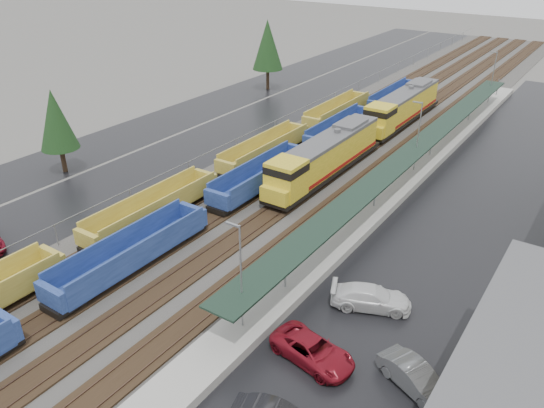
% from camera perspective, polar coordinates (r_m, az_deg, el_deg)
% --- Properties ---
extents(ballast_strip, '(20.00, 160.00, 0.08)m').
position_cam_1_polar(ballast_strip, '(70.09, 10.55, 7.60)').
color(ballast_strip, '#302D2B').
rests_on(ballast_strip, ground).
extents(trackbed, '(14.60, 160.00, 0.22)m').
position_cam_1_polar(trackbed, '(70.05, 10.56, 7.69)').
color(trackbed, black).
rests_on(trackbed, ground).
extents(west_parking_lot, '(10.00, 160.00, 0.02)m').
position_cam_1_polar(west_parking_lot, '(76.92, 0.23, 9.80)').
color(west_parking_lot, black).
rests_on(west_parking_lot, ground).
extents(west_road, '(9.00, 160.00, 0.02)m').
position_cam_1_polar(west_road, '(82.68, -5.63, 10.92)').
color(west_road, black).
rests_on(west_road, ground).
extents(east_commuter_lot, '(16.00, 100.00, 0.02)m').
position_cam_1_polar(east_commuter_lot, '(56.31, 23.92, 0.59)').
color(east_commuter_lot, black).
rests_on(east_commuter_lot, ground).
extents(station_platform, '(3.00, 80.00, 8.00)m').
position_cam_1_polar(station_platform, '(57.97, 15.00, 3.62)').
color(station_platform, '#9E9B93').
rests_on(station_platform, ground).
extents(chainlink_fence, '(0.08, 160.04, 2.02)m').
position_cam_1_polar(chainlink_fence, '(72.37, 3.20, 9.96)').
color(chainlink_fence, gray).
rests_on(chainlink_fence, ground).
extents(tree_west_near, '(3.96, 3.96, 9.00)m').
position_cam_1_polar(tree_west_near, '(59.59, -22.26, 8.40)').
color(tree_west_near, '#332316').
rests_on(tree_west_near, ground).
extents(tree_west_far, '(4.84, 4.84, 11.00)m').
position_cam_1_polar(tree_west_far, '(87.62, -0.48, 16.76)').
color(tree_west_far, '#332316').
rests_on(tree_west_far, ground).
extents(locomotive_lead, '(3.07, 20.22, 4.58)m').
position_cam_1_polar(locomotive_lead, '(54.80, 5.59, 5.00)').
color(locomotive_lead, black).
rests_on(locomotive_lead, ground).
extents(locomotive_trail, '(3.07, 20.22, 4.58)m').
position_cam_1_polar(locomotive_trail, '(72.97, 13.77, 10.05)').
color(locomotive_trail, black).
rests_on(locomotive_trail, ground).
extents(well_string_yellow, '(2.64, 84.27, 2.34)m').
position_cam_1_polar(well_string_yellow, '(48.02, -12.63, -0.59)').
color(well_string_yellow, olive).
rests_on(well_string_yellow, ground).
extents(well_string_blue, '(2.79, 100.83, 2.47)m').
position_cam_1_polar(well_string_blue, '(46.96, -7.15, -0.70)').
color(well_string_blue, navy).
rests_on(well_string_blue, ground).
extents(parked_car_east_b, '(3.42, 5.77, 1.50)m').
position_cam_1_polar(parked_car_east_b, '(32.95, 4.39, -15.45)').
color(parked_car_east_b, maroon).
rests_on(parked_car_east_b, ground).
extents(parked_car_east_c, '(4.19, 5.90, 1.59)m').
position_cam_1_polar(parked_car_east_c, '(37.37, 10.60, -9.87)').
color(parked_car_east_c, silver).
rests_on(parked_car_east_c, ground).
extents(parked_car_east_e, '(3.43, 5.03, 1.57)m').
position_cam_1_polar(parked_car_east_e, '(32.26, 15.15, -17.61)').
color(parked_car_east_e, '#515356').
rests_on(parked_car_east_e, ground).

